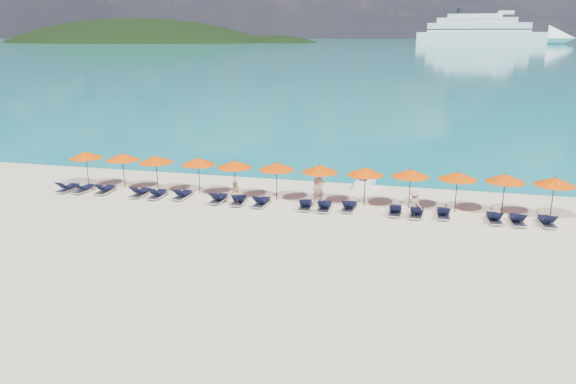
# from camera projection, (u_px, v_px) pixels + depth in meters

# --- Properties ---
(ground) EXTENTS (1400.00, 1400.00, 0.00)m
(ground) POSITION_uv_depth(u_px,v_px,m) (273.00, 232.00, 27.37)
(ground) COLOR beige
(sea) EXTENTS (1600.00, 1300.00, 0.01)m
(sea) POSITION_uv_depth(u_px,v_px,m) (423.00, 42.00, 644.31)
(sea) COLOR #1FA9B2
(sea) RESTS_ON ground
(headland_main) EXTENTS (374.00, 242.00, 126.50)m
(headland_main) POSITION_uv_depth(u_px,v_px,m) (137.00, 78.00, 610.88)
(headland_main) COLOR black
(headland_main) RESTS_ON ground
(headland_small) EXTENTS (162.00, 126.00, 85.50)m
(headland_small) POSITION_uv_depth(u_px,v_px,m) (275.00, 77.00, 594.56)
(headland_small) COLOR black
(headland_small) RESTS_ON ground
(cruise_ship) EXTENTS (138.95, 42.47, 38.21)m
(cruise_ship) POSITION_uv_depth(u_px,v_px,m) (495.00, 33.00, 516.18)
(cruise_ship) COLOR white
(cruise_ship) RESTS_ON ground
(jetski) EXTENTS (1.22, 2.17, 0.73)m
(jetski) POSITION_uv_depth(u_px,v_px,m) (365.00, 182.00, 35.43)
(jetski) COLOR white
(jetski) RESTS_ON ground
(beachgoer_a) EXTENTS (0.86, 0.78, 1.97)m
(beachgoer_a) POSITION_uv_depth(u_px,v_px,m) (318.00, 189.00, 31.28)
(beachgoer_a) COLOR tan
(beachgoer_a) RESTS_ON ground
(beachgoer_b) EXTENTS (0.79, 0.74, 1.43)m
(beachgoer_b) POSITION_uv_depth(u_px,v_px,m) (235.00, 193.00, 31.41)
(beachgoer_b) COLOR tan
(beachgoer_b) RESTS_ON ground
(beachgoer_c) EXTENTS (1.00, 0.81, 1.41)m
(beachgoer_c) POSITION_uv_depth(u_px,v_px,m) (414.00, 204.00, 29.49)
(beachgoer_c) COLOR tan
(beachgoer_c) RESTS_ON ground
(umbrella_0) EXTENTS (2.10, 2.10, 2.28)m
(umbrella_0) POSITION_uv_depth(u_px,v_px,m) (86.00, 155.00, 35.06)
(umbrella_0) COLOR black
(umbrella_0) RESTS_ON ground
(umbrella_1) EXTENTS (2.10, 2.10, 2.28)m
(umbrella_1) POSITION_uv_depth(u_px,v_px,m) (122.00, 157.00, 34.52)
(umbrella_1) COLOR black
(umbrella_1) RESTS_ON ground
(umbrella_2) EXTENTS (2.10, 2.10, 2.28)m
(umbrella_2) POSITION_uv_depth(u_px,v_px,m) (156.00, 159.00, 33.85)
(umbrella_2) COLOR black
(umbrella_2) RESTS_ON ground
(umbrella_3) EXTENTS (2.10, 2.10, 2.28)m
(umbrella_3) POSITION_uv_depth(u_px,v_px,m) (198.00, 161.00, 33.30)
(umbrella_3) COLOR black
(umbrella_3) RESTS_ON ground
(umbrella_4) EXTENTS (2.10, 2.10, 2.28)m
(umbrella_4) POSITION_uv_depth(u_px,v_px,m) (235.00, 164.00, 32.58)
(umbrella_4) COLOR black
(umbrella_4) RESTS_ON ground
(umbrella_5) EXTENTS (2.10, 2.10, 2.28)m
(umbrella_5) POSITION_uv_depth(u_px,v_px,m) (277.00, 166.00, 32.05)
(umbrella_5) COLOR black
(umbrella_5) RESTS_ON ground
(umbrella_6) EXTENTS (2.10, 2.10, 2.28)m
(umbrella_6) POSITION_uv_depth(u_px,v_px,m) (320.00, 169.00, 31.47)
(umbrella_6) COLOR black
(umbrella_6) RESTS_ON ground
(umbrella_7) EXTENTS (2.10, 2.10, 2.28)m
(umbrella_7) POSITION_uv_depth(u_px,v_px,m) (365.00, 171.00, 30.88)
(umbrella_7) COLOR black
(umbrella_7) RESTS_ON ground
(umbrella_8) EXTENTS (2.10, 2.10, 2.28)m
(umbrella_8) POSITION_uv_depth(u_px,v_px,m) (411.00, 173.00, 30.50)
(umbrella_8) COLOR black
(umbrella_8) RESTS_ON ground
(umbrella_9) EXTENTS (2.10, 2.10, 2.28)m
(umbrella_9) POSITION_uv_depth(u_px,v_px,m) (458.00, 176.00, 29.93)
(umbrella_9) COLOR black
(umbrella_9) RESTS_ON ground
(umbrella_10) EXTENTS (2.10, 2.10, 2.28)m
(umbrella_10) POSITION_uv_depth(u_px,v_px,m) (505.00, 178.00, 29.43)
(umbrella_10) COLOR black
(umbrella_10) RESTS_ON ground
(umbrella_11) EXTENTS (2.10, 2.10, 2.28)m
(umbrella_11) POSITION_uv_depth(u_px,v_px,m) (555.00, 181.00, 28.77)
(umbrella_11) COLOR black
(umbrella_11) RESTS_ON ground
(lounger_0) EXTENTS (0.74, 1.74, 0.66)m
(lounger_0) POSITION_uv_depth(u_px,v_px,m) (67.00, 188.00, 34.32)
(lounger_0) COLOR silver
(lounger_0) RESTS_ON ground
(lounger_1) EXTENTS (0.79, 1.76, 0.66)m
(lounger_1) POSITION_uv_depth(u_px,v_px,m) (83.00, 188.00, 34.14)
(lounger_1) COLOR silver
(lounger_1) RESTS_ON ground
(lounger_2) EXTENTS (0.63, 1.71, 0.66)m
(lounger_2) POSITION_uv_depth(u_px,v_px,m) (105.00, 190.00, 33.92)
(lounger_2) COLOR silver
(lounger_2) RESTS_ON ground
(lounger_3) EXTENTS (0.69, 1.72, 0.66)m
(lounger_3) POSITION_uv_depth(u_px,v_px,m) (140.00, 192.00, 33.29)
(lounger_3) COLOR silver
(lounger_3) RESTS_ON ground
(lounger_4) EXTENTS (0.64, 1.71, 0.66)m
(lounger_4) POSITION_uv_depth(u_px,v_px,m) (158.00, 194.00, 32.98)
(lounger_4) COLOR silver
(lounger_4) RESTS_ON ground
(lounger_5) EXTENTS (0.71, 1.73, 0.66)m
(lounger_5) POSITION_uv_depth(u_px,v_px,m) (182.00, 195.00, 32.84)
(lounger_5) COLOR silver
(lounger_5) RESTS_ON ground
(lounger_6) EXTENTS (0.71, 1.73, 0.66)m
(lounger_6) POSITION_uv_depth(u_px,v_px,m) (219.00, 198.00, 32.08)
(lounger_6) COLOR silver
(lounger_6) RESTS_ON ground
(lounger_7) EXTENTS (0.76, 1.75, 0.66)m
(lounger_7) POSITION_uv_depth(u_px,v_px,m) (239.00, 200.00, 31.78)
(lounger_7) COLOR silver
(lounger_7) RESTS_ON ground
(lounger_8) EXTENTS (0.76, 1.75, 0.66)m
(lounger_8) POSITION_uv_depth(u_px,v_px,m) (261.00, 202.00, 31.43)
(lounger_8) COLOR silver
(lounger_8) RESTS_ON ground
(lounger_9) EXTENTS (0.76, 1.75, 0.66)m
(lounger_9) POSITION_uv_depth(u_px,v_px,m) (306.00, 205.00, 30.90)
(lounger_9) COLOR silver
(lounger_9) RESTS_ON ground
(lounger_10) EXTENTS (0.62, 1.70, 0.66)m
(lounger_10) POSITION_uv_depth(u_px,v_px,m) (324.00, 206.00, 30.65)
(lounger_10) COLOR silver
(lounger_10) RESTS_ON ground
(lounger_11) EXTENTS (0.74, 1.74, 0.66)m
(lounger_11) POSITION_uv_depth(u_px,v_px,m) (349.00, 206.00, 30.60)
(lounger_11) COLOR silver
(lounger_11) RESTS_ON ground
(lounger_12) EXTENTS (0.63, 1.70, 0.66)m
(lounger_12) POSITION_uv_depth(u_px,v_px,m) (395.00, 210.00, 29.92)
(lounger_12) COLOR silver
(lounger_12) RESTS_ON ground
(lounger_13) EXTENTS (0.79, 1.75, 0.66)m
(lounger_13) POSITION_uv_depth(u_px,v_px,m) (416.00, 212.00, 29.57)
(lounger_13) COLOR silver
(lounger_13) RESTS_ON ground
(lounger_14) EXTENTS (0.70, 1.73, 0.66)m
(lounger_14) POSITION_uv_depth(u_px,v_px,m) (443.00, 213.00, 29.45)
(lounger_14) COLOR silver
(lounger_14) RESTS_ON ground
(lounger_15) EXTENTS (0.76, 1.75, 0.66)m
(lounger_15) POSITION_uv_depth(u_px,v_px,m) (494.00, 218.00, 28.72)
(lounger_15) COLOR silver
(lounger_15) RESTS_ON ground
(lounger_16) EXTENTS (0.74, 1.74, 0.66)m
(lounger_16) POSITION_uv_depth(u_px,v_px,m) (517.00, 220.00, 28.42)
(lounger_16) COLOR silver
(lounger_16) RESTS_ON ground
(lounger_17) EXTENTS (0.79, 1.75, 0.66)m
(lounger_17) POSITION_uv_depth(u_px,v_px,m) (547.00, 221.00, 28.21)
(lounger_17) COLOR silver
(lounger_17) RESTS_ON ground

